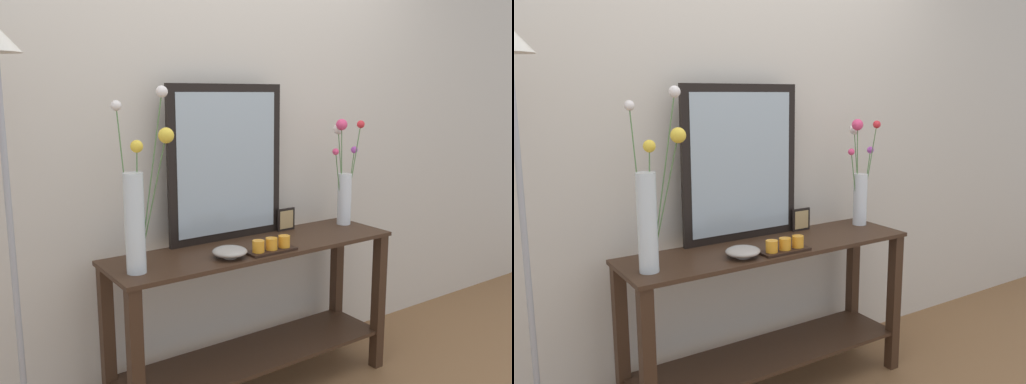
% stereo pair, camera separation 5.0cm
% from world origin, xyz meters
% --- Properties ---
extents(wall_back, '(6.40, 0.08, 2.70)m').
position_xyz_m(wall_back, '(0.00, 0.32, 1.35)').
color(wall_back, beige).
rests_on(wall_back, ground).
extents(console_table, '(1.48, 0.41, 0.78)m').
position_xyz_m(console_table, '(0.00, 0.00, 0.48)').
color(console_table, '#382316').
rests_on(console_table, ground).
extents(mirror_leaning, '(0.64, 0.03, 0.77)m').
position_xyz_m(mirror_leaning, '(-0.06, 0.17, 1.16)').
color(mirror_leaning, black).
rests_on(mirror_leaning, console_table).
extents(tall_vase_left, '(0.21, 0.27, 0.76)m').
position_xyz_m(tall_vase_left, '(-0.62, -0.06, 1.05)').
color(tall_vase_left, silver).
rests_on(tall_vase_left, console_table).
extents(vase_right, '(0.19, 0.14, 0.59)m').
position_xyz_m(vase_right, '(0.65, 0.08, 1.02)').
color(vase_right, silver).
rests_on(vase_right, console_table).
extents(candle_tray, '(0.24, 0.09, 0.07)m').
position_xyz_m(candle_tray, '(-0.01, -0.14, 0.81)').
color(candle_tray, black).
rests_on(candle_tray, console_table).
extents(picture_frame_small, '(0.11, 0.01, 0.12)m').
position_xyz_m(picture_frame_small, '(0.29, 0.14, 0.84)').
color(picture_frame_small, black).
rests_on(picture_frame_small, console_table).
extents(decorative_bowl, '(0.16, 0.16, 0.05)m').
position_xyz_m(decorative_bowl, '(-0.21, -0.10, 0.81)').
color(decorative_bowl, '#9E9389').
rests_on(decorative_bowl, console_table).
extents(floor_lamp, '(0.24, 0.24, 1.75)m').
position_xyz_m(floor_lamp, '(-1.08, 0.04, 1.18)').
color(floor_lamp, '#9E9EA3').
rests_on(floor_lamp, ground).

